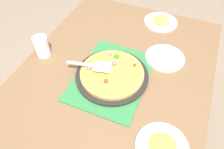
{
  "coord_description": "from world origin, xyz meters",
  "views": [
    {
      "loc": [
        -0.67,
        -0.28,
        1.61
      ],
      "look_at": [
        0.0,
        0.0,
        0.77
      ],
      "focal_mm": 34.36,
      "sensor_mm": 36.0,
      "label": 1
    }
  ],
  "objects_px": {
    "plate_near_left": "(162,147)",
    "plate_side": "(165,58)",
    "pizza_pan": "(112,75)",
    "pizza": "(112,73)",
    "plate_far_right": "(161,22)",
    "pizza_server": "(93,66)",
    "cup_near": "(42,46)",
    "served_slice_left": "(163,146)",
    "served_slice_right": "(161,20)"
  },
  "relations": [
    {
      "from": "plate_near_left",
      "to": "plate_side",
      "type": "relative_size",
      "value": 1.0
    },
    {
      "from": "pizza_pan",
      "to": "pizza",
      "type": "distance_m",
      "value": 0.02
    },
    {
      "from": "plate_far_right",
      "to": "plate_side",
      "type": "xyz_separation_m",
      "value": [
        -0.32,
        -0.11,
        0.0
      ]
    },
    {
      "from": "pizza_server",
      "to": "pizza_pan",
      "type": "bearing_deg",
      "value": -77.21
    },
    {
      "from": "pizza_pan",
      "to": "cup_near",
      "type": "distance_m",
      "value": 0.43
    },
    {
      "from": "pizza_server",
      "to": "served_slice_left",
      "type": "bearing_deg",
      "value": -120.1
    },
    {
      "from": "plate_side",
      "to": "served_slice_right",
      "type": "distance_m",
      "value": 0.34
    },
    {
      "from": "plate_side",
      "to": "served_slice_right",
      "type": "height_order",
      "value": "served_slice_right"
    },
    {
      "from": "plate_near_left",
      "to": "cup_near",
      "type": "bearing_deg",
      "value": 69.86
    },
    {
      "from": "served_slice_left",
      "to": "pizza_server",
      "type": "bearing_deg",
      "value": 59.9
    },
    {
      "from": "served_slice_right",
      "to": "pizza_server",
      "type": "bearing_deg",
      "value": 160.19
    },
    {
      "from": "served_slice_right",
      "to": "pizza_server",
      "type": "xyz_separation_m",
      "value": [
        -0.59,
        0.21,
        0.05
      ]
    },
    {
      "from": "pizza",
      "to": "plate_side",
      "type": "xyz_separation_m",
      "value": [
        0.24,
        -0.22,
        -0.03
      ]
    },
    {
      "from": "served_slice_right",
      "to": "pizza_server",
      "type": "distance_m",
      "value": 0.63
    },
    {
      "from": "pizza",
      "to": "cup_near",
      "type": "xyz_separation_m",
      "value": [
        0.01,
        0.43,
        0.03
      ]
    },
    {
      "from": "plate_near_left",
      "to": "served_slice_right",
      "type": "xyz_separation_m",
      "value": [
        0.84,
        0.22,
        0.01
      ]
    },
    {
      "from": "plate_near_left",
      "to": "plate_far_right",
      "type": "distance_m",
      "value": 0.87
    },
    {
      "from": "pizza_pan",
      "to": "served_slice_right",
      "type": "distance_m",
      "value": 0.58
    },
    {
      "from": "plate_near_left",
      "to": "pizza_server",
      "type": "xyz_separation_m",
      "value": [
        0.25,
        0.43,
        0.07
      ]
    },
    {
      "from": "plate_near_left",
      "to": "plate_far_right",
      "type": "height_order",
      "value": "same"
    },
    {
      "from": "plate_far_right",
      "to": "served_slice_left",
      "type": "distance_m",
      "value": 0.87
    },
    {
      "from": "pizza_pan",
      "to": "cup_near",
      "type": "relative_size",
      "value": 3.17
    },
    {
      "from": "pizza_pan",
      "to": "plate_far_right",
      "type": "height_order",
      "value": "pizza_pan"
    },
    {
      "from": "served_slice_left",
      "to": "pizza_pan",
      "type": "bearing_deg",
      "value": 51.01
    },
    {
      "from": "pizza",
      "to": "plate_side",
      "type": "distance_m",
      "value": 0.33
    },
    {
      "from": "plate_side",
      "to": "pizza_server",
      "type": "xyz_separation_m",
      "value": [
        -0.27,
        0.32,
        0.07
      ]
    },
    {
      "from": "plate_side",
      "to": "pizza_server",
      "type": "height_order",
      "value": "pizza_server"
    },
    {
      "from": "pizza",
      "to": "plate_side",
      "type": "bearing_deg",
      "value": -42.76
    },
    {
      "from": "served_slice_right",
      "to": "cup_near",
      "type": "xyz_separation_m",
      "value": [
        -0.56,
        0.55,
        0.04
      ]
    },
    {
      "from": "cup_near",
      "to": "pizza_server",
      "type": "xyz_separation_m",
      "value": [
        -0.03,
        -0.33,
        0.01
      ]
    },
    {
      "from": "served_slice_right",
      "to": "pizza_server",
      "type": "height_order",
      "value": "pizza_server"
    },
    {
      "from": "pizza",
      "to": "plate_near_left",
      "type": "xyz_separation_m",
      "value": [
        -0.27,
        -0.34,
        -0.03
      ]
    },
    {
      "from": "pizza_pan",
      "to": "pizza",
      "type": "bearing_deg",
      "value": 32.48
    },
    {
      "from": "served_slice_right",
      "to": "cup_near",
      "type": "distance_m",
      "value": 0.78
    },
    {
      "from": "pizza_pan",
      "to": "plate_side",
      "type": "xyz_separation_m",
      "value": [
        0.24,
        -0.22,
        -0.01
      ]
    },
    {
      "from": "cup_near",
      "to": "served_slice_left",
      "type": "bearing_deg",
      "value": -110.14
    },
    {
      "from": "plate_near_left",
      "to": "served_slice_right",
      "type": "relative_size",
      "value": 2.0
    },
    {
      "from": "served_slice_right",
      "to": "plate_side",
      "type": "bearing_deg",
      "value": -161.89
    },
    {
      "from": "cup_near",
      "to": "pizza_server",
      "type": "bearing_deg",
      "value": -95.24
    },
    {
      "from": "plate_far_right",
      "to": "cup_near",
      "type": "height_order",
      "value": "cup_near"
    },
    {
      "from": "pizza_pan",
      "to": "plate_near_left",
      "type": "relative_size",
      "value": 1.73
    },
    {
      "from": "cup_near",
      "to": "plate_side",
      "type": "bearing_deg",
      "value": -70.17
    },
    {
      "from": "pizza",
      "to": "pizza_server",
      "type": "bearing_deg",
      "value": 103.7
    },
    {
      "from": "plate_far_right",
      "to": "served_slice_right",
      "type": "bearing_deg",
      "value": 0.0
    },
    {
      "from": "plate_far_right",
      "to": "served_slice_right",
      "type": "height_order",
      "value": "served_slice_right"
    },
    {
      "from": "pizza_pan",
      "to": "pizza_server",
      "type": "relative_size",
      "value": 1.63
    },
    {
      "from": "pizza",
      "to": "served_slice_left",
      "type": "relative_size",
      "value": 3.0
    },
    {
      "from": "served_slice_left",
      "to": "plate_side",
      "type": "bearing_deg",
      "value": 12.21
    },
    {
      "from": "pizza_pan",
      "to": "plate_side",
      "type": "height_order",
      "value": "pizza_pan"
    },
    {
      "from": "pizza_server",
      "to": "served_slice_right",
      "type": "bearing_deg",
      "value": -19.81
    }
  ]
}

